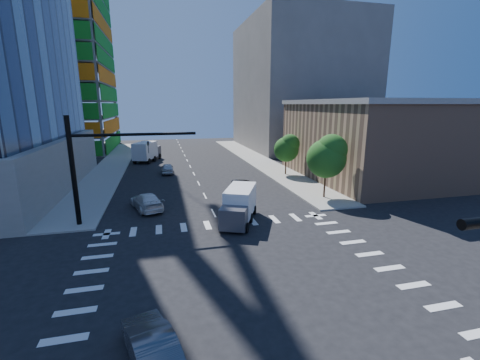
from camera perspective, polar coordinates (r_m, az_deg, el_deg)
name	(u,v)px	position (r m, az deg, el deg)	size (l,w,h in m)	color
ground	(246,278)	(19.73, 1.10, -17.06)	(160.00, 160.00, 0.00)	black
road_markings	(246,278)	(19.72, 1.10, -17.05)	(20.00, 20.00, 0.01)	silver
sidewalk_ne	(256,159)	(59.74, 2.83, 3.74)	(5.00, 60.00, 0.15)	gray
sidewalk_nw	(113,165)	(57.87, -21.65, 2.50)	(5.00, 60.00, 0.15)	gray
construction_building	(39,31)	(82.98, -32.14, 21.55)	(25.16, 34.50, 70.60)	slate
commercial_building	(380,139)	(48.63, 23.66, 6.69)	(20.50, 22.50, 10.60)	#A2795E
bg_building_ne	(298,86)	(78.15, 10.31, 16.04)	(24.00, 30.00, 28.00)	#645D5A
signal_mast_nw	(92,161)	(28.84, -24.83, 3.14)	(10.20, 0.40, 9.00)	black
tree_south	(328,156)	(35.20, 15.37, 4.19)	(4.16, 4.16, 6.82)	#382316
tree_north	(287,148)	(46.15, 8.43, 5.70)	(3.54, 3.52, 5.78)	#382316
car_nb_far	(239,187)	(36.96, -0.11, -1.24)	(2.30, 4.99, 1.39)	black
car_sb_near	(147,201)	(32.50, -16.29, -3.67)	(2.20, 5.42, 1.57)	silver
car_sb_mid	(167,168)	(48.60, -12.78, 2.02)	(1.75, 4.36, 1.49)	#B6BABF
car_sb_cross	(152,346)	(14.54, -15.46, -26.58)	(1.59, 4.56, 1.50)	#525257
box_truck_near	(238,208)	(27.59, -0.27, -5.04)	(4.45, 6.03, 2.91)	black
box_truck_far	(148,153)	(60.05, -16.09, 4.71)	(4.93, 7.25, 3.51)	black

